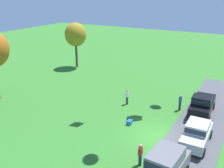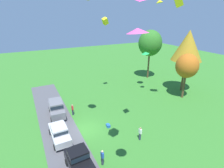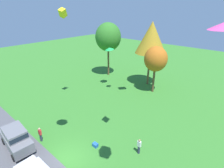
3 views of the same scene
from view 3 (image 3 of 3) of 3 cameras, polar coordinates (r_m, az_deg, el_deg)
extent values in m
plane|color=#337528|center=(18.84, -14.24, -22.48)|extent=(120.00, 120.00, 0.00)
cube|color=slate|center=(21.12, -28.70, -15.78)|extent=(4.73, 2.23, 1.10)
cube|color=slate|center=(20.56, -29.24, -13.66)|extent=(2.72, 1.94, 0.84)
cube|color=#19232D|center=(20.56, -29.24, -13.66)|extent=(2.77, 1.91, 0.46)
cylinder|color=black|center=(22.59, -31.89, -15.54)|extent=(0.70, 0.29, 0.68)
cylinder|color=black|center=(22.82, -27.48, -14.05)|extent=(0.70, 0.29, 0.68)
cylinder|color=black|center=(20.13, -29.47, -20.20)|extent=(0.70, 0.29, 0.68)
cylinder|color=black|center=(20.39, -24.47, -18.40)|extent=(0.70, 0.29, 0.68)
cylinder|color=black|center=(18.49, -22.92, -23.26)|extent=(0.68, 0.25, 0.68)
cylinder|color=#2D334C|center=(21.24, -22.17, -15.90)|extent=(0.24, 0.24, 0.88)
cube|color=red|center=(20.80, -22.50, -14.31)|extent=(0.36, 0.22, 0.60)
sphere|color=tan|center=(20.55, -22.68, -13.38)|extent=(0.22, 0.22, 0.22)
cylinder|color=#2D334C|center=(18.70, 8.74, -20.42)|extent=(0.24, 0.24, 0.88)
cube|color=white|center=(18.19, 8.89, -18.75)|extent=(0.36, 0.22, 0.60)
sphere|color=#9E7051|center=(17.91, 8.98, -17.76)|extent=(0.22, 0.22, 0.22)
cylinder|color=brown|center=(36.97, -1.19, 7.21)|extent=(0.36, 0.36, 5.67)
ellipsoid|color=#2D7023|center=(35.84, -1.26, 15.09)|extent=(5.10, 5.10, 5.61)
cylinder|color=brown|center=(32.90, 11.87, 4.83)|extent=(0.36, 0.36, 5.95)
cone|color=olive|center=(31.57, 12.75, 14.58)|extent=(5.36, 5.36, 5.36)
cylinder|color=brown|center=(30.27, 13.40, 1.13)|extent=(0.36, 0.36, 4.12)
ellipsoid|color=#B25B19|center=(29.08, 14.09, 7.92)|extent=(3.71, 3.71, 4.08)
cube|color=blue|center=(19.40, -5.48, -19.20)|extent=(0.56, 0.40, 0.40)
cone|color=green|center=(29.82, -0.85, 11.46)|extent=(1.67, 1.71, 0.58)
cube|color=yellow|center=(24.47, -15.81, 21.46)|extent=(1.01, 1.17, 1.37)
camera|label=1|loc=(30.20, -49.98, 12.61)|focal=42.00mm
camera|label=2|loc=(6.79, 119.64, -9.97)|focal=28.00mm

